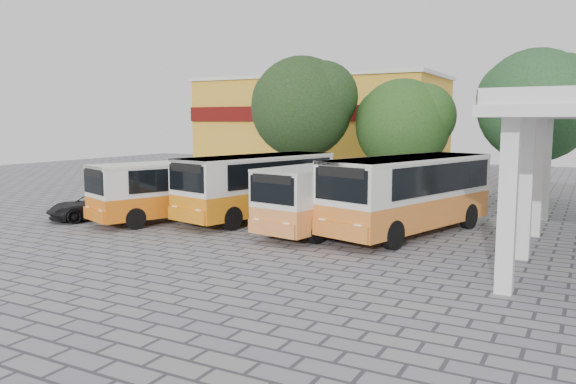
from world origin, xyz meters
The scene contains 10 objects.
ground centered at (0.00, 0.00, 0.00)m, with size 90.00×90.00×0.00m, color slate.
shophouse_block centered at (-11.00, 25.99, 4.16)m, with size 20.40×10.40×8.30m.
bus_far_left centered at (-7.34, 2.09, 1.58)m, with size 4.87×8.08×2.72m.
bus_centre_left centered at (-3.98, 4.12, 1.74)m, with size 4.40×8.79×3.01m.
bus_centre_right centered at (0.16, 3.26, 1.62)m, with size 3.67×8.07×2.79m.
bus_far_right centered at (3.29, 4.07, 1.83)m, with size 5.04×9.30×3.16m.
tree_left centered at (-6.20, 13.16, 5.66)m, with size 6.60×6.29×8.60m.
tree_middle centered at (-0.45, 15.35, 4.51)m, with size 5.98×5.70×7.17m.
tree_right centered at (6.92, 15.82, 5.66)m, with size 6.57×6.25×8.59m.
parked_car centered at (-10.85, 0.56, 0.60)m, with size 1.98×4.29×1.19m, color black.
Camera 1 is at (9.74, -18.17, 4.60)m, focal length 35.00 mm.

